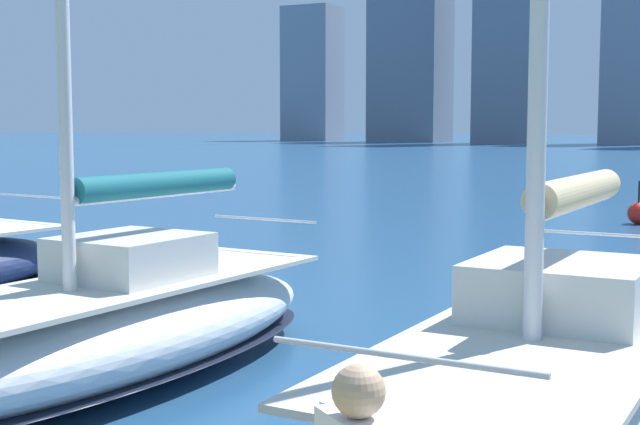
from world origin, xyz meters
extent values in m
cube|color=gray|center=(17.16, -158.71, 18.83)|extent=(10.94, 9.77, 37.66)
cube|color=slate|center=(37.43, -152.17, 23.61)|extent=(11.14, 8.93, 47.22)
cube|color=slate|center=(58.80, -159.14, 15.73)|extent=(13.65, 11.24, 31.46)
cube|color=gray|center=(82.77, -164.11, 13.88)|extent=(10.65, 8.77, 27.76)
ellipsoid|color=silver|center=(-3.57, -5.82, 0.65)|extent=(2.84, 7.23, 1.30)
cube|color=beige|center=(-3.57, -5.82, 1.33)|extent=(2.34, 6.36, 0.06)
cube|color=silver|center=(-3.58, -6.24, 1.63)|extent=(1.63, 1.62, 0.55)
cylinder|color=silver|center=(-3.60, -6.78, 2.41)|extent=(0.20, 3.01, 0.12)
cylinder|color=#C6B284|center=(-3.60, -6.78, 2.53)|extent=(0.40, 2.77, 0.32)
cylinder|color=silver|center=(-3.48, -2.52, 1.85)|extent=(1.72, 0.09, 0.04)
cylinder|color=silver|center=(-3.66, -9.04, 1.85)|extent=(1.98, 0.09, 0.04)
ellipsoid|color=silver|center=(1.98, -6.24, 0.58)|extent=(3.04, 7.78, 1.17)
ellipsoid|color=black|center=(1.98, -6.24, 0.26)|extent=(3.05, 7.81, 0.10)
cube|color=beige|center=(1.98, -6.24, 1.20)|extent=(2.52, 6.83, 0.06)
cube|color=silver|center=(1.95, -6.70, 1.50)|extent=(1.63, 1.77, 0.55)
cylinder|color=silver|center=(1.91, -7.27, 2.28)|extent=(0.33, 3.20, 0.12)
cylinder|color=#19606B|center=(1.91, -7.27, 2.40)|extent=(0.51, 2.96, 0.32)
cylinder|color=silver|center=(1.75, -9.67, 1.72)|extent=(1.90, 0.16, 0.04)
cylinder|color=silver|center=(7.77, -10.85, 1.77)|extent=(2.17, 0.26, 0.04)
sphere|color=tan|center=(-3.93, -0.97, 2.12)|extent=(0.22, 0.22, 0.22)
sphere|color=red|center=(-1.33, -27.96, 0.35)|extent=(0.70, 0.70, 0.70)
cylinder|color=black|center=(-1.33, -27.96, 1.05)|extent=(0.06, 0.06, 0.70)
camera|label=1|loc=(-5.38, 2.16, 3.17)|focal=50.00mm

